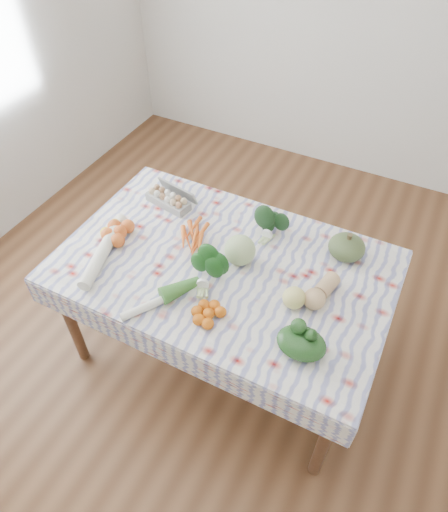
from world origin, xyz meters
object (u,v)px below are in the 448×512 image
Objects in this scene: kabocha_squash at (347,247)px; butternut_squash at (321,290)px; dining_table at (224,275)px; egg_carton at (168,200)px; grapefruit at (294,298)px; cabbage at (240,250)px.

butternut_squash is (-0.02, -0.32, -0.01)m from kabocha_squash.
kabocha_squash reaches higher than butternut_squash.
dining_table is 0.64m from kabocha_squash.
grapefruit is (0.90, -0.36, 0.02)m from egg_carton.
butternut_squash is at bearing -3.91° from egg_carton.
dining_table is 7.18× the size of butternut_squash.
cabbage is (0.56, -0.22, 0.04)m from egg_carton.
kabocha_squash is 1.18× the size of cabbage.
cabbage is 0.70× the size of butternut_squash.
grapefruit reaches higher than egg_carton.
butternut_squash reaches higher than dining_table.
grapefruit is (-0.10, -0.10, 0.00)m from butternut_squash.
kabocha_squash is 0.32m from butternut_squash.
butternut_squash is (1.00, -0.26, 0.02)m from egg_carton.
grapefruit is at bearing -12.27° from dining_table.
butternut_squash is (0.44, -0.04, -0.03)m from cabbage.
grapefruit is at bearing -106.00° from kabocha_squash.
dining_table is at bearing -166.36° from butternut_squash.
kabocha_squash is at bearing 32.53° from dining_table.
grapefruit is (0.40, -0.09, 0.14)m from dining_table.
cabbage is at bearing -173.16° from butternut_squash.
cabbage is 0.37m from grapefruit.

